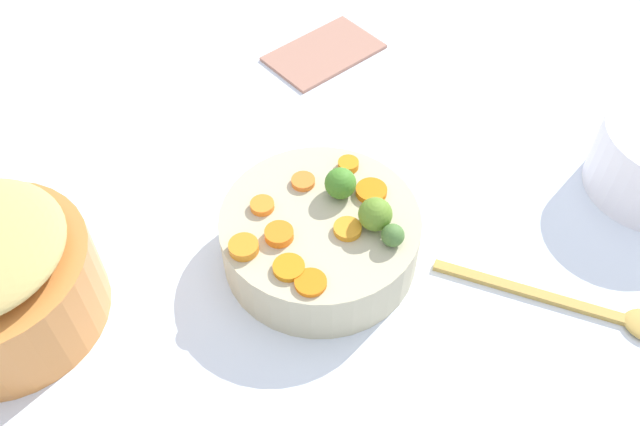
{
  "coord_description": "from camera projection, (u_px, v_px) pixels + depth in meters",
  "views": [
    {
      "loc": [
        -0.17,
        -0.52,
        0.73
      ],
      "look_at": [
        -0.01,
        -0.02,
        0.11
      ],
      "focal_mm": 37.62,
      "sensor_mm": 36.0,
      "label": 1
    }
  ],
  "objects": [
    {
      "name": "tabletop",
      "position": [
        325.0,
        246.0,
        0.91
      ],
      "size": [
        2.4,
        2.4,
        0.02
      ],
      "primitive_type": "cube",
      "color": "white",
      "rests_on": "ground"
    },
    {
      "name": "carrot_slice_1",
      "position": [
        303.0,
        181.0,
        0.86
      ],
      "size": [
        0.04,
        0.04,
        0.01
      ],
      "primitive_type": "cylinder",
      "rotation": [
        0.0,
        0.0,
        0.73
      ],
      "color": "orange",
      "rests_on": "serving_bowl_carrots"
    },
    {
      "name": "brussels_sprout_0",
      "position": [
        375.0,
        214.0,
        0.81
      ],
      "size": [
        0.04,
        0.04,
        0.04
      ],
      "primitive_type": "sphere",
      "color": "olive",
      "rests_on": "serving_bowl_carrots"
    },
    {
      "name": "carrot_slice_4",
      "position": [
        372.0,
        193.0,
        0.85
      ],
      "size": [
        0.04,
        0.04,
        0.01
      ],
      "primitive_type": "cylinder",
      "rotation": [
        0.0,
        0.0,
        1.58
      ],
      "color": "orange",
      "rests_on": "serving_bowl_carrots"
    },
    {
      "name": "carrot_slice_5",
      "position": [
        348.0,
        164.0,
        0.88
      ],
      "size": [
        0.03,
        0.03,
        0.01
      ],
      "primitive_type": "cylinder",
      "rotation": [
        0.0,
        0.0,
        4.38
      ],
      "color": "orange",
      "rests_on": "serving_bowl_carrots"
    },
    {
      "name": "brussels_sprout_2",
      "position": [
        340.0,
        183.0,
        0.84
      ],
      "size": [
        0.04,
        0.04,
        0.04
      ],
      "primitive_type": "sphere",
      "color": "#428025",
      "rests_on": "serving_bowl_carrots"
    },
    {
      "name": "dish_towel",
      "position": [
        324.0,
        53.0,
        1.16
      ],
      "size": [
        0.22,
        0.18,
        0.01
      ],
      "primitive_type": "cube",
      "rotation": [
        0.0,
        0.0,
        0.4
      ],
      "color": "#A97460",
      "rests_on": "tabletop"
    },
    {
      "name": "brussels_sprout_1",
      "position": [
        393.0,
        235.0,
        0.79
      ],
      "size": [
        0.03,
        0.03,
        0.03
      ],
      "primitive_type": "sphere",
      "color": "#4A7234",
      "rests_on": "serving_bowl_carrots"
    },
    {
      "name": "carrot_slice_6",
      "position": [
        347.0,
        229.0,
        0.81
      ],
      "size": [
        0.04,
        0.04,
        0.01
      ],
      "primitive_type": "cylinder",
      "rotation": [
        0.0,
        0.0,
        1.89
      ],
      "color": "orange",
      "rests_on": "serving_bowl_carrots"
    },
    {
      "name": "carrot_slice_7",
      "position": [
        289.0,
        268.0,
        0.78
      ],
      "size": [
        0.05,
        0.05,
        0.01
      ],
      "primitive_type": "cylinder",
      "rotation": [
        0.0,
        0.0,
        1.11
      ],
      "color": "orange",
      "rests_on": "serving_bowl_carrots"
    },
    {
      "name": "carrot_slice_8",
      "position": [
        279.0,
        234.0,
        0.8
      ],
      "size": [
        0.05,
        0.05,
        0.01
      ],
      "primitive_type": "cylinder",
      "rotation": [
        0.0,
        0.0,
        0.52
      ],
      "color": "orange",
      "rests_on": "serving_bowl_carrots"
    },
    {
      "name": "carrot_slice_3",
      "position": [
        244.0,
        247.0,
        0.79
      ],
      "size": [
        0.05,
        0.05,
        0.01
      ],
      "primitive_type": "cylinder",
      "rotation": [
        0.0,
        0.0,
        0.86
      ],
      "color": "orange",
      "rests_on": "serving_bowl_carrots"
    },
    {
      "name": "carrot_slice_2",
      "position": [
        311.0,
        282.0,
        0.76
      ],
      "size": [
        0.04,
        0.04,
        0.01
      ],
      "primitive_type": "cylinder",
      "rotation": [
        0.0,
        0.0,
        4.61
      ],
      "color": "orange",
      "rests_on": "serving_bowl_carrots"
    },
    {
      "name": "wooden_spoon",
      "position": [
        601.0,
        312.0,
        0.82
      ],
      "size": [
        0.26,
        0.21,
        0.01
      ],
      "color": "#B79141",
      "rests_on": "tabletop"
    },
    {
      "name": "serving_bowl_carrots",
      "position": [
        320.0,
        237.0,
        0.86
      ],
      "size": [
        0.25,
        0.25,
        0.08
      ],
      "primitive_type": "cylinder",
      "color": "#BEB491",
      "rests_on": "tabletop"
    },
    {
      "name": "carrot_slice_0",
      "position": [
        262.0,
        205.0,
        0.84
      ],
      "size": [
        0.04,
        0.04,
        0.01
      ],
      "primitive_type": "cylinder",
      "rotation": [
        0.0,
        0.0,
        0.97
      ],
      "color": "orange",
      "rests_on": "serving_bowl_carrots"
    }
  ]
}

